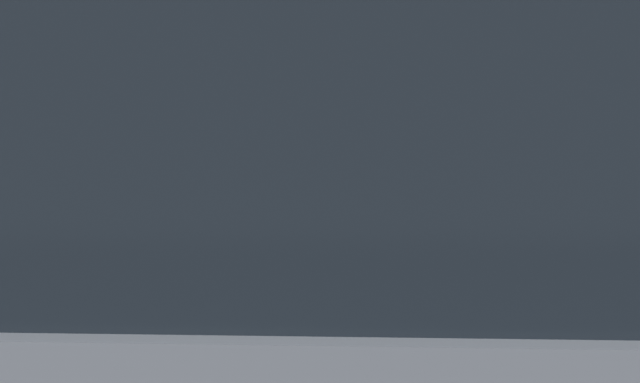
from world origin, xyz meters
TOP-DOWN VIEW (x-y plane):
  - parking_meter at (0.28, 0.26)m, footprint 0.15×0.16m
  - pedestrian_at_meter at (-0.25, 0.25)m, footprint 0.63×0.51m
  - background_railing at (-0.00, 3.11)m, footprint 24.06×0.06m
  - backdrop_wall at (0.00, 5.07)m, footprint 32.00×0.50m

SIDE VIEW (x-z plane):
  - background_railing at x=0.00m, z-range 0.40..1.58m
  - pedestrian_at_meter at x=-0.25m, z-range 0.27..1.99m
  - parking_meter at x=0.28m, z-range 0.44..1.92m
  - backdrop_wall at x=0.00m, z-range 0.00..3.18m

